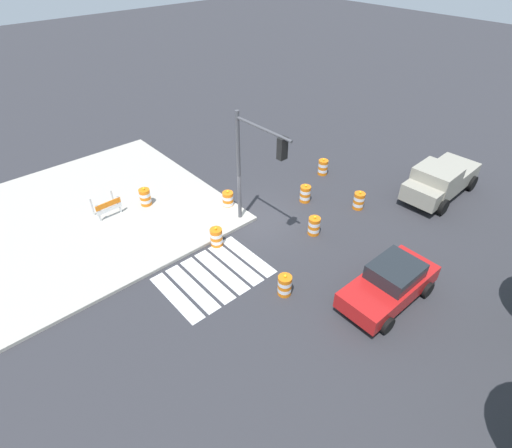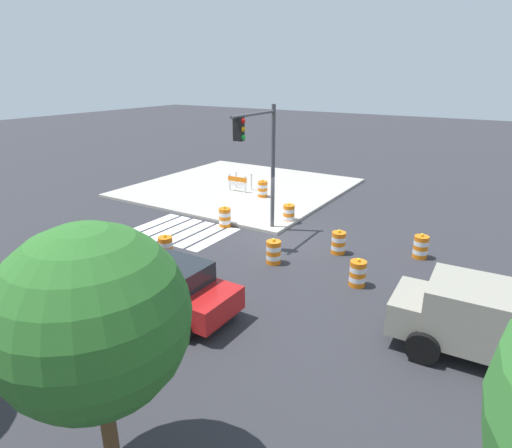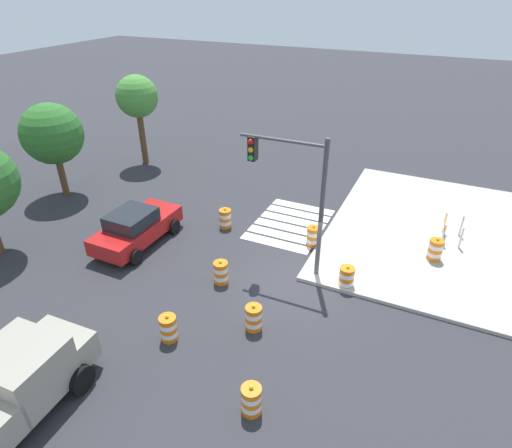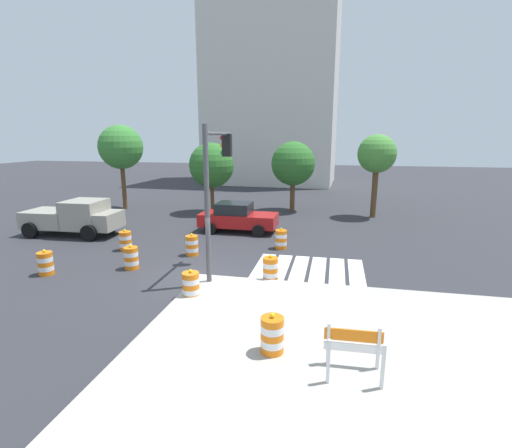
{
  "view_description": "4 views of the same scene",
  "coord_description": "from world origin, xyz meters",
  "px_view_note": "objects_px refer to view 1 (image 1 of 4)",
  "views": [
    {
      "loc": [
        10.73,
        12.15,
        11.95
      ],
      "look_at": [
        1.03,
        1.1,
        0.86
      ],
      "focal_mm": 28.14,
      "sensor_mm": 36.0,
      "label": 1
    },
    {
      "loc": [
        -8.68,
        15.72,
        6.92
      ],
      "look_at": [
        0.68,
        0.69,
        0.64
      ],
      "focal_mm": 30.1,
      "sensor_mm": 36.0,
      "label": 2
    },
    {
      "loc": [
        -12.71,
        -4.17,
        10.26
      ],
      "look_at": [
        0.57,
        2.0,
        1.76
      ],
      "focal_mm": 29.99,
      "sensor_mm": 36.0,
      "label": 3
    },
    {
      "loc": [
        4.9,
        -12.84,
        5.25
      ],
      "look_at": [
        1.53,
        3.17,
        1.45
      ],
      "focal_mm": 26.58,
      "sensor_mm": 36.0,
      "label": 4
    }
  ],
  "objects_px": {
    "traffic_barrel_lane_center": "(314,226)",
    "construction_barricade": "(107,206)",
    "traffic_barrel_median_far": "(228,200)",
    "traffic_barrel_opposite_curb": "(359,201)",
    "traffic_barrel_far_curb": "(285,285)",
    "traffic_light_pole": "(255,157)",
    "pickup_truck": "(439,181)",
    "traffic_barrel_near_corner": "(323,167)",
    "traffic_barrel_crosswalk_end": "(305,194)",
    "traffic_barrel_median_near": "(216,237)",
    "sports_car": "(390,283)",
    "traffic_barrel_on_sidewalk": "(145,197)"
  },
  "relations": [
    {
      "from": "sports_car",
      "to": "traffic_light_pole",
      "type": "height_order",
      "value": "traffic_light_pole"
    },
    {
      "from": "sports_car",
      "to": "construction_barricade",
      "type": "bearing_deg",
      "value": -64.58
    },
    {
      "from": "traffic_barrel_far_curb",
      "to": "traffic_barrel_opposite_curb",
      "type": "relative_size",
      "value": 1.0
    },
    {
      "from": "traffic_barrel_far_curb",
      "to": "traffic_light_pole",
      "type": "xyz_separation_m",
      "value": [
        -1.91,
        -3.93,
        3.46
      ]
    },
    {
      "from": "pickup_truck",
      "to": "traffic_barrel_near_corner",
      "type": "relative_size",
      "value": 5.12
    },
    {
      "from": "traffic_barrel_near_corner",
      "to": "traffic_barrel_crosswalk_end",
      "type": "xyz_separation_m",
      "value": [
        2.9,
        1.3,
        0.0
      ]
    },
    {
      "from": "traffic_barrel_lane_center",
      "to": "traffic_light_pole",
      "type": "height_order",
      "value": "traffic_light_pole"
    },
    {
      "from": "traffic_barrel_near_corner",
      "to": "traffic_barrel_on_sidewalk",
      "type": "height_order",
      "value": "traffic_barrel_on_sidewalk"
    },
    {
      "from": "traffic_barrel_near_corner",
      "to": "traffic_barrel_far_curb",
      "type": "height_order",
      "value": "same"
    },
    {
      "from": "traffic_barrel_near_corner",
      "to": "traffic_light_pole",
      "type": "bearing_deg",
      "value": 12.36
    },
    {
      "from": "traffic_barrel_near_corner",
      "to": "traffic_barrel_opposite_curb",
      "type": "bearing_deg",
      "value": 70.0
    },
    {
      "from": "traffic_barrel_opposite_curb",
      "to": "traffic_light_pole",
      "type": "height_order",
      "value": "traffic_light_pole"
    },
    {
      "from": "traffic_barrel_crosswalk_end",
      "to": "traffic_barrel_on_sidewalk",
      "type": "xyz_separation_m",
      "value": [
        6.63,
        -5.09,
        0.15
      ]
    },
    {
      "from": "traffic_barrel_lane_center",
      "to": "construction_barricade",
      "type": "relative_size",
      "value": 0.78
    },
    {
      "from": "traffic_barrel_on_sidewalk",
      "to": "traffic_barrel_crosswalk_end",
      "type": "bearing_deg",
      "value": 142.47
    },
    {
      "from": "traffic_barrel_on_sidewalk",
      "to": "traffic_barrel_near_corner",
      "type": "bearing_deg",
      "value": 158.29
    },
    {
      "from": "traffic_barrel_crosswalk_end",
      "to": "traffic_light_pole",
      "type": "xyz_separation_m",
      "value": [
        3.62,
        0.13,
        3.46
      ]
    },
    {
      "from": "traffic_barrel_near_corner",
      "to": "construction_barricade",
      "type": "distance_m",
      "value": 12.14
    },
    {
      "from": "traffic_barrel_near_corner",
      "to": "traffic_barrel_far_curb",
      "type": "relative_size",
      "value": 1.0
    },
    {
      "from": "pickup_truck",
      "to": "traffic_barrel_crosswalk_end",
      "type": "height_order",
      "value": "pickup_truck"
    },
    {
      "from": "traffic_barrel_opposite_curb",
      "to": "traffic_light_pole",
      "type": "bearing_deg",
      "value": -22.42
    },
    {
      "from": "traffic_barrel_opposite_curb",
      "to": "sports_car",
      "type": "bearing_deg",
      "value": 47.49
    },
    {
      "from": "traffic_barrel_opposite_curb",
      "to": "construction_barricade",
      "type": "distance_m",
      "value": 12.72
    },
    {
      "from": "traffic_barrel_median_far",
      "to": "construction_barricade",
      "type": "height_order",
      "value": "construction_barricade"
    },
    {
      "from": "traffic_barrel_opposite_curb",
      "to": "traffic_barrel_on_sidewalk",
      "type": "bearing_deg",
      "value": -41.87
    },
    {
      "from": "pickup_truck",
      "to": "traffic_barrel_opposite_curb",
      "type": "bearing_deg",
      "value": -26.65
    },
    {
      "from": "traffic_barrel_on_sidewalk",
      "to": "traffic_barrel_far_curb",
      "type": "bearing_deg",
      "value": 96.87
    },
    {
      "from": "traffic_barrel_lane_center",
      "to": "traffic_barrel_opposite_curb",
      "type": "distance_m",
      "value": 3.34
    },
    {
      "from": "pickup_truck",
      "to": "traffic_barrel_median_far",
      "type": "bearing_deg",
      "value": -35.78
    },
    {
      "from": "sports_car",
      "to": "traffic_barrel_far_curb",
      "type": "bearing_deg",
      "value": -44.62
    },
    {
      "from": "pickup_truck",
      "to": "traffic_barrel_on_sidewalk",
      "type": "height_order",
      "value": "pickup_truck"
    },
    {
      "from": "traffic_barrel_median_far",
      "to": "traffic_barrel_opposite_curb",
      "type": "height_order",
      "value": "same"
    },
    {
      "from": "traffic_barrel_lane_center",
      "to": "traffic_barrel_opposite_curb",
      "type": "bearing_deg",
      "value": 178.67
    },
    {
      "from": "traffic_barrel_near_corner",
      "to": "traffic_barrel_on_sidewalk",
      "type": "xyz_separation_m",
      "value": [
        9.53,
        -3.79,
        0.15
      ]
    },
    {
      "from": "traffic_barrel_median_far",
      "to": "traffic_barrel_far_curb",
      "type": "relative_size",
      "value": 1.0
    },
    {
      "from": "traffic_barrel_crosswalk_end",
      "to": "traffic_barrel_far_curb",
      "type": "distance_m",
      "value": 6.86
    },
    {
      "from": "sports_car",
      "to": "traffic_barrel_opposite_curb",
      "type": "xyz_separation_m",
      "value": [
        -4.24,
        -4.63,
        -0.36
      ]
    },
    {
      "from": "traffic_barrel_on_sidewalk",
      "to": "traffic_barrel_median_near",
      "type": "bearing_deg",
      "value": 100.21
    },
    {
      "from": "traffic_barrel_median_far",
      "to": "sports_car",
      "type": "bearing_deg",
      "value": 94.95
    },
    {
      "from": "construction_barricade",
      "to": "traffic_barrel_lane_center",
      "type": "bearing_deg",
      "value": 131.53
    },
    {
      "from": "pickup_truck",
      "to": "traffic_barrel_median_near",
      "type": "height_order",
      "value": "pickup_truck"
    },
    {
      "from": "pickup_truck",
      "to": "traffic_light_pole",
      "type": "distance_m",
      "value": 10.64
    },
    {
      "from": "pickup_truck",
      "to": "traffic_barrel_crosswalk_end",
      "type": "bearing_deg",
      "value": -37.3
    },
    {
      "from": "traffic_barrel_median_far",
      "to": "traffic_light_pole",
      "type": "relative_size",
      "value": 0.19
    },
    {
      "from": "sports_car",
      "to": "traffic_barrel_median_far",
      "type": "xyz_separation_m",
      "value": [
        0.79,
        -9.15,
        -0.36
      ]
    },
    {
      "from": "traffic_barrel_median_near",
      "to": "traffic_barrel_opposite_curb",
      "type": "height_order",
      "value": "same"
    },
    {
      "from": "sports_car",
      "to": "pickup_truck",
      "type": "relative_size",
      "value": 0.83
    },
    {
      "from": "traffic_barrel_on_sidewalk",
      "to": "traffic_light_pole",
      "type": "relative_size",
      "value": 0.19
    },
    {
      "from": "traffic_barrel_near_corner",
      "to": "traffic_barrel_far_curb",
      "type": "xyz_separation_m",
      "value": [
        8.43,
        5.36,
        0.0
      ]
    },
    {
      "from": "construction_barricade",
      "to": "traffic_light_pole",
      "type": "bearing_deg",
      "value": 131.32
    }
  ]
}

